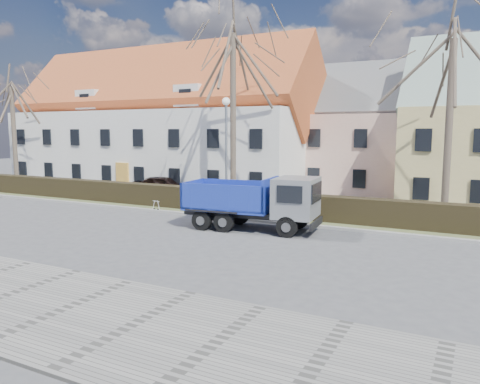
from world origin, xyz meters
The scene contains 14 objects.
ground centered at (0.00, 0.00, 0.00)m, with size 120.00×120.00×0.00m, color #48484B.
sidewalk_near centered at (0.00, -8.50, 0.04)m, with size 80.00×5.00×0.08m, color gray.
curb_far centered at (0.00, 4.60, 0.06)m, with size 80.00×0.30×0.12m, color gray.
grass_strip centered at (0.00, 6.20, 0.05)m, with size 80.00×3.00×0.10m, color #4B5530.
hedge centered at (0.00, 6.00, 0.65)m, with size 60.00×0.90×1.30m, color black.
building_white centered at (-13.00, 16.00, 4.75)m, with size 26.80×10.80×9.50m, color silver, non-canonical shape.
building_pink centered at (4.00, 20.00, 4.00)m, with size 10.80×8.80×8.00m, color beige, non-canonical shape.
tree_0 centered at (-22.00, 8.50, 4.95)m, with size 7.20×7.20×9.90m, color brown, non-canonical shape.
tree_1 centered at (-2.00, 8.50, 6.33)m, with size 9.20×9.20×12.65m, color brown, non-canonical shape.
tree_2 centered at (10.00, 8.50, 5.50)m, with size 8.00×8.00×11.00m, color brown, non-canonical shape.
dump_truck centered at (1.83, 2.71, 1.31)m, with size 6.56×2.44×2.62m, color navy, non-canonical shape.
streetlight centered at (-1.64, 7.00, 3.30)m, with size 0.52×0.52×6.60m, color gray, non-canonical shape.
cart_frame centered at (-5.21, 4.72, 0.35)m, with size 0.76×0.43×0.70m, color silver, non-canonical shape.
parked_car_a centered at (-8.49, 10.04, 0.73)m, with size 1.73×4.31×1.47m, color black.
Camera 1 is at (11.55, -16.70, 4.61)m, focal length 35.00 mm.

